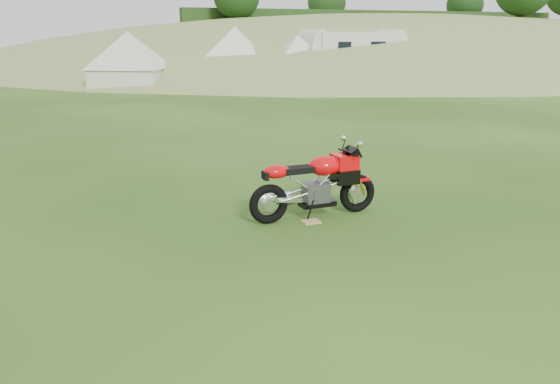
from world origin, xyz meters
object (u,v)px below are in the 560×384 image
object	(u,v)px
plywood_board	(311,222)
tent_right	(297,59)
caravan	(352,57)
sport_motorcycle	(315,180)
tent_mid	(236,56)
tent_left	(129,59)

from	to	relation	value
plywood_board	tent_right	distance (m)	20.30
tent_right	caravan	bearing A→B (deg)	5.67
sport_motorcycle	tent_mid	bearing A→B (deg)	75.39
caravan	tent_mid	bearing A→B (deg)	166.10
plywood_board	caravan	bearing A→B (deg)	62.08
plywood_board	tent_left	world-z (taller)	tent_left
tent_left	tent_right	bearing A→B (deg)	20.38
plywood_board	tent_right	bearing A→B (deg)	69.42
plywood_board	tent_mid	xyz separation A→B (m)	(4.42, 20.35, 1.33)
sport_motorcycle	tent_mid	world-z (taller)	tent_mid
tent_left	caravan	bearing A→B (deg)	21.93
tent_mid	tent_right	distance (m)	3.04
tent_left	tent_mid	distance (m)	5.22
plywood_board	tent_mid	bearing A→B (deg)	77.74
plywood_board	tent_left	bearing A→B (deg)	92.09
tent_right	caravan	distance (m)	3.01
plywood_board	tent_mid	distance (m)	20.87
plywood_board	tent_left	distance (m)	19.42
plywood_board	sport_motorcycle	bearing A→B (deg)	55.71
tent_left	caravan	world-z (taller)	tent_left
sport_motorcycle	tent_right	size ratio (longest dim) A/B	0.63
tent_mid	caravan	world-z (taller)	tent_mid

